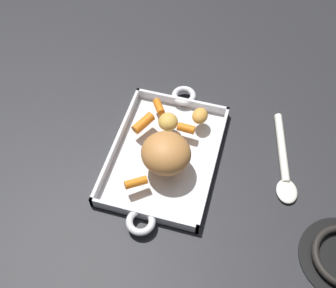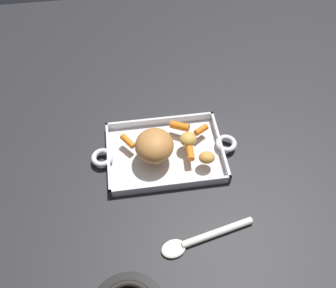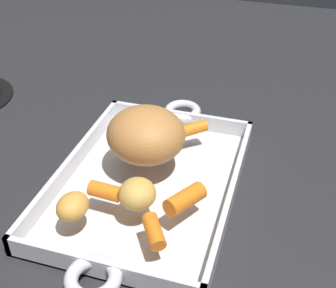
{
  "view_description": "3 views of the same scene",
  "coord_description": "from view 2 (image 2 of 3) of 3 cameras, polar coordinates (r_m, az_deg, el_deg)",
  "views": [
    {
      "loc": [
        -0.52,
        -0.15,
        0.83
      ],
      "look_at": [
        -0.0,
        -0.01,
        0.06
      ],
      "focal_mm": 44.94,
      "sensor_mm": 36.0,
      "label": 1
    },
    {
      "loc": [
        -0.08,
        -0.61,
        0.87
      ],
      "look_at": [
        0.01,
        -0.01,
        0.06
      ],
      "focal_mm": 38.51,
      "sensor_mm": 36.0,
      "label": 2
    },
    {
      "loc": [
        0.45,
        0.17,
        0.42
      ],
      "look_at": [
        -0.02,
        0.02,
        0.07
      ],
      "focal_mm": 47.75,
      "sensor_mm": 36.0,
      "label": 3
    }
  ],
  "objects": [
    {
      "name": "ground_plane",
      "position": [
        1.06,
        -0.45,
        -1.7
      ],
      "size": [
        1.76,
        1.76,
        0.0
      ],
      "primitive_type": "plane",
      "color": "#232326"
    },
    {
      "name": "roasting_dish",
      "position": [
        1.06,
        -0.46,
        -1.41
      ],
      "size": [
        0.43,
        0.24,
        0.03
      ],
      "color": "silver",
      "rests_on": "ground_plane"
    },
    {
      "name": "pork_roast",
      "position": [
        1.0,
        -2.17,
        -0.24
      ],
      "size": [
        0.13,
        0.14,
        0.07
      ],
      "primitive_type": "ellipsoid",
      "rotation": [
        0.0,
        0.0,
        1.31
      ],
      "color": "#B9783E",
      "rests_on": "roasting_dish"
    },
    {
      "name": "baby_carrot_center_left",
      "position": [
        1.08,
        1.9,
        2.85
      ],
      "size": [
        0.06,
        0.05,
        0.03
      ],
      "primitive_type": "cylinder",
      "rotation": [
        1.65,
        0.0,
        4.22
      ],
      "color": "orange",
      "rests_on": "roasting_dish"
    },
    {
      "name": "baby_carrot_southeast",
      "position": [
        1.05,
        -6.39,
        0.45
      ],
      "size": [
        0.05,
        0.05,
        0.02
      ],
      "primitive_type": "cylinder",
      "rotation": [
        1.48,
        0.0,
        3.78
      ],
      "color": "orange",
      "rests_on": "roasting_dish"
    },
    {
      "name": "baby_carrot_northeast",
      "position": [
        1.07,
        5.26,
        2.26
      ],
      "size": [
        0.05,
        0.04,
        0.02
      ],
      "primitive_type": "cylinder",
      "rotation": [
        1.65,
        0.0,
        2.15
      ],
      "color": "orange",
      "rests_on": "roasting_dish"
    },
    {
      "name": "baby_carrot_short",
      "position": [
        1.02,
        3.55,
        -1.5
      ],
      "size": [
        0.02,
        0.04,
        0.02
      ],
      "primitive_type": "cylinder",
      "rotation": [
        1.56,
        0.0,
        6.23
      ],
      "color": "orange",
      "rests_on": "roasting_dish"
    },
    {
      "name": "potato_halved",
      "position": [
        1.04,
        3.21,
        0.76
      ],
      "size": [
        0.06,
        0.05,
        0.04
      ],
      "primitive_type": "ellipsoid",
      "rotation": [
        0.0,
        0.0,
        0.15
      ],
      "color": "gold",
      "rests_on": "roasting_dish"
    },
    {
      "name": "potato_near_roast",
      "position": [
        1.01,
        6.16,
        -2.14
      ],
      "size": [
        0.05,
        0.04,
        0.03
      ],
      "primitive_type": "ellipsoid",
      "rotation": [
        0.0,
        0.0,
        3.09
      ],
      "color": "gold",
      "rests_on": "roasting_dish"
    },
    {
      "name": "serving_spoon",
      "position": [
        0.93,
        5.34,
        -14.64
      ],
      "size": [
        0.25,
        0.08,
        0.02
      ],
      "rotation": [
        0.0,
        0.0,
        3.36
      ],
      "color": "white",
      "rests_on": "ground_plane"
    }
  ]
}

